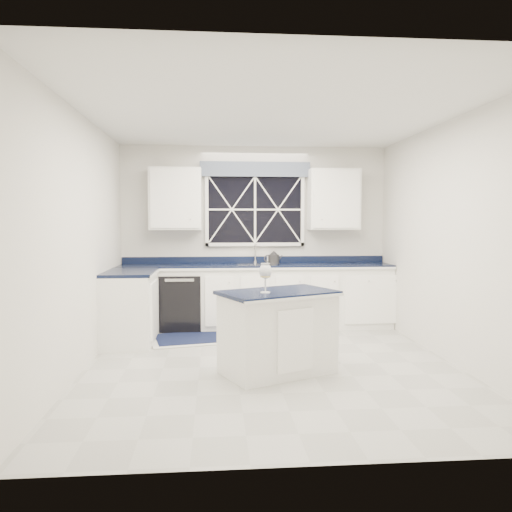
{
  "coord_description": "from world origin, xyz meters",
  "views": [
    {
      "loc": [
        -0.62,
        -5.31,
        1.58
      ],
      "look_at": [
        -0.14,
        0.4,
        1.17
      ],
      "focal_mm": 35.0,
      "sensor_mm": 36.0,
      "label": 1
    }
  ],
  "objects": [
    {
      "name": "island",
      "position": [
        0.03,
        -0.25,
        0.43
      ],
      "size": [
        1.33,
        1.11,
        0.86
      ],
      "rotation": [
        0.0,
        0.0,
        0.43
      ],
      "color": "white",
      "rests_on": "ground"
    },
    {
      "name": "window",
      "position": [
        0.0,
        2.2,
        1.83
      ],
      "size": [
        1.65,
        0.09,
        1.26
      ],
      "color": "black",
      "rests_on": "ground"
    },
    {
      "name": "kettle",
      "position": [
        0.26,
        2.04,
        1.03
      ],
      "size": [
        0.28,
        0.18,
        0.2
      ],
      "rotation": [
        0.0,
        0.0,
        -0.09
      ],
      "color": "#2D2D2F",
      "rests_on": "countertop"
    },
    {
      "name": "rug",
      "position": [
        -0.76,
        1.35,
        0.01
      ],
      "size": [
        1.58,
        1.15,
        0.02
      ],
      "rotation": [
        0.0,
        0.0,
        0.21
      ],
      "color": "#B5B5B0",
      "rests_on": "ground"
    },
    {
      "name": "back_wall",
      "position": [
        0.0,
        2.25,
        1.35
      ],
      "size": [
        4.0,
        0.1,
        2.7
      ],
      "primitive_type": "cube",
      "color": "beige",
      "rests_on": "ground"
    },
    {
      "name": "faucet",
      "position": [
        0.0,
        2.14,
        1.1
      ],
      "size": [
        0.05,
        0.2,
        0.3
      ],
      "color": "#B3B3B6",
      "rests_on": "countertop"
    },
    {
      "name": "countertop",
      "position": [
        0.0,
        1.95,
        0.92
      ],
      "size": [
        3.98,
        0.64,
        0.04
      ],
      "primitive_type": "cube",
      "color": "black",
      "rests_on": "base_cabinets"
    },
    {
      "name": "ground",
      "position": [
        0.0,
        0.0,
        0.0
      ],
      "size": [
        4.5,
        4.5,
        0.0
      ],
      "primitive_type": "plane",
      "color": "#A7A7A2",
      "rests_on": "ground"
    },
    {
      "name": "base_cabinets",
      "position": [
        -0.33,
        1.78,
        0.45
      ],
      "size": [
        3.99,
        1.6,
        0.9
      ],
      "color": "white",
      "rests_on": "ground"
    },
    {
      "name": "upper_cabinets",
      "position": [
        0.0,
        2.08,
        1.9
      ],
      "size": [
        3.1,
        0.34,
        0.9
      ],
      "color": "white",
      "rests_on": "ground"
    },
    {
      "name": "soap_bottle",
      "position": [
        0.22,
        2.1,
        1.04
      ],
      "size": [
        0.1,
        0.1,
        0.2
      ],
      "primitive_type": "imported",
      "rotation": [
        0.0,
        0.0,
        -0.15
      ],
      "color": "silver",
      "rests_on": "countertop"
    },
    {
      "name": "dishwasher",
      "position": [
        -1.1,
        1.95,
        0.41
      ],
      "size": [
        0.6,
        0.58,
        0.82
      ],
      "primitive_type": "cube",
      "color": "black",
      "rests_on": "ground"
    },
    {
      "name": "wine_glass",
      "position": [
        -0.11,
        -0.38,
        1.06
      ],
      "size": [
        0.13,
        0.13,
        0.3
      ],
      "color": "silver",
      "rests_on": "island"
    }
  ]
}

